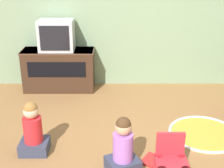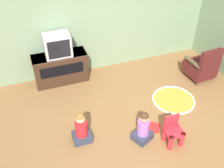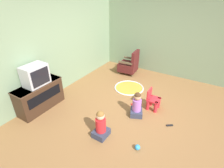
% 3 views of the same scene
% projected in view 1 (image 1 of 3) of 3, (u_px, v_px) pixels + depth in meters
% --- Properties ---
extents(ground_plane, '(30.00, 30.00, 0.00)m').
position_uv_depth(ground_plane, '(127.00, 159.00, 3.54)').
color(ground_plane, olive).
extents(wall_back, '(5.73, 0.12, 2.68)m').
position_uv_depth(wall_back, '(114.00, 8.00, 5.17)').
color(wall_back, gray).
rests_on(wall_back, ground_plane).
extents(tv_cabinet, '(1.20, 0.45, 0.70)m').
position_uv_depth(tv_cabinet, '(59.00, 69.00, 5.26)').
color(tv_cabinet, '#382316').
rests_on(tv_cabinet, ground_plane).
extents(television, '(0.56, 0.39, 0.50)m').
position_uv_depth(television, '(56.00, 35.00, 5.02)').
color(television, '#B7B7BC').
rests_on(television, tv_cabinet).
extents(yellow_kid_chair, '(0.31, 0.30, 0.54)m').
position_uv_depth(yellow_kid_chair, '(171.00, 167.00, 3.05)').
color(yellow_kid_chair, red).
rests_on(yellow_kid_chair, ground_plane).
extents(play_mat, '(0.91, 0.91, 0.04)m').
position_uv_depth(play_mat, '(204.00, 133.00, 4.03)').
color(play_mat, gold).
rests_on(play_mat, ground_plane).
extents(child_watching_left, '(0.33, 0.29, 0.64)m').
position_uv_depth(child_watching_left, '(33.00, 131.00, 3.57)').
color(child_watching_left, '#33384C').
rests_on(child_watching_left, ground_plane).
extents(child_watching_center, '(0.41, 0.39, 0.64)m').
position_uv_depth(child_watching_center, '(123.00, 148.00, 3.25)').
color(child_watching_center, '#33384C').
rests_on(child_watching_center, ground_plane).
extents(book, '(0.29, 0.30, 0.02)m').
position_uv_depth(book, '(152.00, 160.00, 3.49)').
color(book, '#B22323').
rests_on(book, ground_plane).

